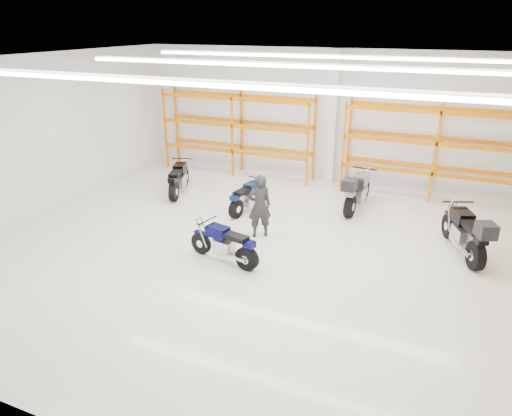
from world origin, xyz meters
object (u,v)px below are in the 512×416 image
at_px(motorcycle_back_c, 356,192).
at_px(structural_column, 332,119).
at_px(motorcycle_main, 226,245).
at_px(standing_man, 260,206).
at_px(motorcycle_back_b, 247,198).
at_px(motorcycle_back_d, 467,234).
at_px(motorcycle_back_a, 178,180).

xyz_separation_m(motorcycle_back_c, structural_column, (-1.40, 2.28, 1.66)).
relative_size(motorcycle_main, standing_man, 1.14).
distance_m(motorcycle_back_c, structural_column, 3.15).
height_order(motorcycle_main, structural_column, structural_column).
distance_m(motorcycle_back_b, structural_column, 4.33).
xyz_separation_m(motorcycle_back_c, standing_man, (-1.98, -2.76, 0.26)).
bearing_deg(motorcycle_back_d, motorcycle_main, -154.28).
distance_m(motorcycle_main, motorcycle_back_d, 5.73).
bearing_deg(standing_man, motorcycle_back_a, -63.88).
relative_size(motorcycle_back_a, motorcycle_back_c, 0.87).
relative_size(motorcycle_back_a, motorcycle_back_b, 1.12).
height_order(motorcycle_back_a, structural_column, structural_column).
distance_m(motorcycle_main, motorcycle_back_b, 3.17).
bearing_deg(motorcycle_back_c, standing_man, -125.72).
height_order(motorcycle_main, standing_man, standing_man).
relative_size(motorcycle_back_b, motorcycle_back_c, 0.78).
bearing_deg(motorcycle_main, motorcycle_back_c, 63.89).
height_order(motorcycle_main, motorcycle_back_b, motorcycle_main).
bearing_deg(motorcycle_back_b, motorcycle_back_d, -5.55).
height_order(motorcycle_back_b, motorcycle_back_c, motorcycle_back_c).
bearing_deg(motorcycle_back_a, standing_man, -27.79).
relative_size(motorcycle_back_c, standing_man, 1.40).
bearing_deg(structural_column, standing_man, -96.63).
xyz_separation_m(motorcycle_main, structural_column, (0.76, 6.67, 1.80)).
distance_m(motorcycle_back_c, standing_man, 3.41).
distance_m(motorcycle_back_a, structural_column, 5.54).
distance_m(motorcycle_main, standing_man, 1.70).
xyz_separation_m(motorcycle_back_a, motorcycle_back_c, (5.64, 0.83, 0.09)).
xyz_separation_m(motorcycle_main, motorcycle_back_c, (2.16, 4.40, 0.14)).
bearing_deg(motorcycle_back_d, motorcycle_back_c, 147.46).
distance_m(motorcycle_main, motorcycle_back_c, 4.90).
distance_m(motorcycle_back_a, motorcycle_back_c, 5.70).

